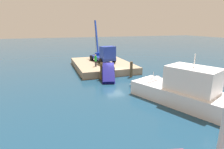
% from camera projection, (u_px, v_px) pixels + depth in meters
% --- Properties ---
extents(ground, '(200.00, 200.00, 0.00)m').
position_uv_depth(ground, '(115.00, 77.00, 26.09)').
color(ground, navy).
extents(dock, '(12.75, 9.24, 1.05)m').
position_uv_depth(dock, '(102.00, 65.00, 31.88)').
color(dock, gray).
rests_on(dock, ground).
extents(crane_truck, '(8.26, 3.65, 7.31)m').
position_uv_depth(crane_truck, '(104.00, 54.00, 31.30)').
color(crane_truck, navy).
rests_on(crane_truck, dock).
extents(dock_worker, '(0.34, 0.34, 1.90)m').
position_uv_depth(dock_worker, '(96.00, 60.00, 28.19)').
color(dock_worker, '#393939').
rests_on(dock_worker, dock).
extents(salvaged_car, '(4.39, 2.83, 3.55)m').
position_uv_depth(salvaged_car, '(108.00, 77.00, 24.03)').
color(salvaged_car, navy).
rests_on(salvaged_car, ground).
extents(moored_yacht, '(12.83, 8.09, 6.42)m').
position_uv_depth(moored_yacht, '(171.00, 93.00, 18.12)').
color(moored_yacht, white).
rests_on(moored_yacht, ground).
extents(piling_near, '(0.37, 0.37, 2.37)m').
position_uv_depth(piling_near, '(101.00, 71.00, 24.80)').
color(piling_near, brown).
rests_on(piling_near, ground).
extents(piling_mid, '(0.40, 0.40, 2.28)m').
position_uv_depth(piling_mid, '(131.00, 69.00, 26.03)').
color(piling_mid, '#4E412B').
rests_on(piling_mid, ground).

